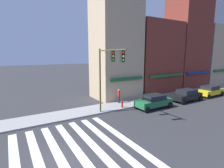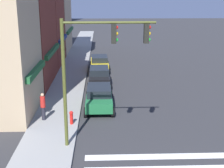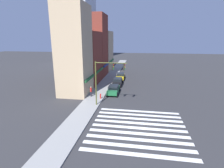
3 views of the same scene
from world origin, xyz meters
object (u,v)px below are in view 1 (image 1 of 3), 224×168
(traffic_signal, at_px, (108,69))
(pedestrian_red_jacket, at_px, (119,96))
(sedan_green, at_px, (154,101))
(sedan_yellow, at_px, (210,91))
(fire_hydrant, at_px, (122,104))
(sedan_black, at_px, (187,95))

(traffic_signal, relative_size, pedestrian_red_jacket, 3.82)
(sedan_green, relative_size, pedestrian_red_jacket, 2.49)
(traffic_signal, relative_size, sedan_yellow, 1.52)
(sedan_green, xyz_separation_m, fire_hydrant, (-3.24, 1.70, -0.23))
(fire_hydrant, bearing_deg, sedan_green, -27.67)
(sedan_green, xyz_separation_m, sedan_black, (5.99, 0.00, 0.00))
(fire_hydrant, bearing_deg, traffic_signal, -150.31)
(pedestrian_red_jacket, height_order, fire_hydrant, pedestrian_red_jacket)
(pedestrian_red_jacket, relative_size, fire_hydrant, 2.10)
(sedan_yellow, relative_size, pedestrian_red_jacket, 2.51)
(sedan_black, height_order, sedan_yellow, same)
(pedestrian_red_jacket, bearing_deg, sedan_green, -168.20)
(sedan_black, xyz_separation_m, fire_hydrant, (-9.23, 1.70, -0.23))
(pedestrian_red_jacket, bearing_deg, fire_hydrant, 134.35)
(pedestrian_red_jacket, xyz_separation_m, fire_hydrant, (-0.75, -1.84, -0.46))
(sedan_black, height_order, fire_hydrant, sedan_black)
(sedan_green, height_order, sedan_yellow, same)
(sedan_yellow, bearing_deg, pedestrian_red_jacket, 164.06)
(sedan_black, relative_size, fire_hydrant, 5.26)
(traffic_signal, height_order, pedestrian_red_jacket, traffic_signal)
(sedan_green, distance_m, fire_hydrant, 3.67)
(sedan_green, relative_size, sedan_yellow, 0.99)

